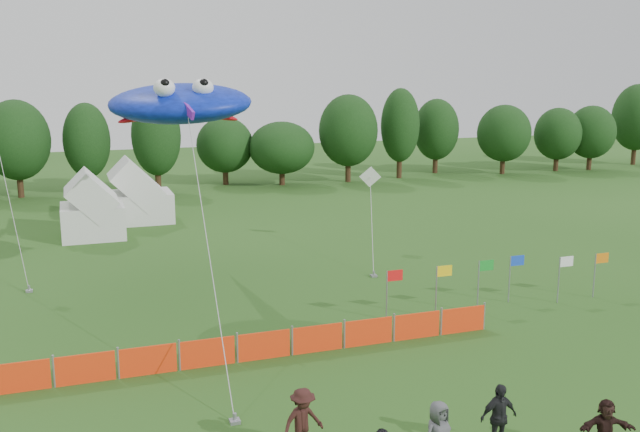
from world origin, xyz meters
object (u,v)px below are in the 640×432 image
object	(u,v)px
spectator_f	(605,428)
tent_left	(92,210)
spectator_c	(303,422)
stingray_kite	(179,103)
spectator_d	(499,417)
barrier_fence	(264,346)
tent_right	(137,197)

from	to	relation	value
spectator_f	tent_left	bearing A→B (deg)	126.77
spectator_c	spectator_f	size ratio (longest dim) A/B	1.16
tent_left	spectator_c	bearing A→B (deg)	-81.47
tent_left	stingray_kite	bearing A→B (deg)	-74.52
stingray_kite	tent_left	bearing A→B (deg)	105.48
spectator_d	stingray_kite	distance (m)	19.43
tent_left	spectator_f	world-z (taller)	tent_left
spectator_d	spectator_c	bearing A→B (deg)	162.29
barrier_fence	spectator_d	world-z (taller)	spectator_d
tent_left	tent_right	size ratio (longest dim) A/B	0.81
tent_left	stingray_kite	world-z (taller)	stingray_kite
spectator_f	stingray_kite	bearing A→B (deg)	130.23
barrier_fence	spectator_f	world-z (taller)	spectator_f
spectator_c	spectator_d	distance (m)	5.22
barrier_fence	tent_right	bearing A→B (deg)	94.32
spectator_c	spectator_d	xyz separation A→B (m)	(5.00, -1.52, 0.01)
spectator_d	tent_right	bearing A→B (deg)	99.65
spectator_d	spectator_f	bearing A→B (deg)	-27.73
stingray_kite	spectator_c	bearing A→B (deg)	-87.54
tent_left	stingray_kite	distance (m)	15.16
spectator_c	tent_right	bearing A→B (deg)	79.66
spectator_d	stingray_kite	world-z (taller)	stingray_kite
tent_left	spectator_d	bearing A→B (deg)	-72.81
tent_left	spectator_d	size ratio (longest dim) A/B	2.01
tent_right	spectator_f	size ratio (longest dim) A/B	2.90
tent_right	spectator_c	world-z (taller)	tent_right
spectator_d	barrier_fence	bearing A→B (deg)	117.34
spectator_f	spectator_c	bearing A→B (deg)	175.88
tent_right	spectator_d	distance (m)	34.36
barrier_fence	spectator_f	xyz separation A→B (m)	(6.76, -9.29, 0.30)
tent_left	barrier_fence	distance (m)	22.45
tent_right	barrier_fence	xyz separation A→B (m)	(1.94, -25.73, -1.16)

